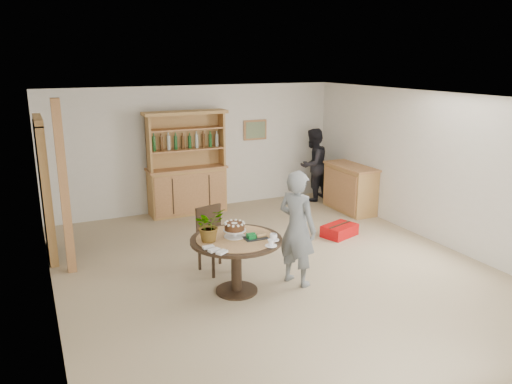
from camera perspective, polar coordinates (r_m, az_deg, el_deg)
The scene contains 17 objects.
ground at distance 7.43m, azimuth 2.08°, elevation -8.87°, with size 7.00×7.00×0.00m, color tan.
room_shell at distance 6.92m, azimuth 2.21°, elevation 4.44°, with size 6.04×7.04×2.52m.
doorway at distance 8.27m, azimuth -23.05°, elevation 0.50°, with size 0.13×1.10×2.18m.
pine_post at distance 7.47m, azimuth -21.09°, elevation 0.36°, with size 0.12×0.12×2.50m, color tan.
hutch at distance 9.98m, azimuth -7.91°, elevation 1.43°, with size 1.62×0.54×2.04m.
sideboard at distance 10.26m, azimuth 10.71°, elevation 0.45°, with size 0.54×1.26×0.94m.
dining_table at distance 6.55m, azimuth -2.27°, elevation -6.54°, with size 1.20×1.20×0.76m.
dining_chair at distance 7.29m, azimuth -4.93°, elevation -4.87°, with size 0.51×0.51×0.95m.
birthday_cake at distance 6.50m, azimuth -2.47°, elevation -4.10°, with size 0.30×0.30×0.20m.
flower_vase at distance 6.35m, azimuth -5.40°, elevation -3.78°, with size 0.38×0.33×0.42m, color #3F7233.
gift_tray at distance 6.46m, azimuth -0.10°, elevation -5.12°, with size 0.30×0.20×0.08m.
coffee_cup_a at distance 6.40m, azimuth 2.00°, elevation -5.20°, with size 0.15×0.15×0.09m.
coffee_cup_b at distance 6.21m, azimuth 1.72°, elevation -5.89°, with size 0.15×0.15×0.08m.
napkins at distance 6.08m, azimuth -4.73°, elevation -6.61°, with size 0.24×0.33×0.03m.
teen_boy at distance 6.75m, azimuth 4.72°, elevation -4.15°, with size 0.58×0.38×1.60m, color slate.
adult_person at distance 10.85m, azimuth 6.52°, elevation 3.11°, with size 0.76×0.59×1.57m, color black.
red_suitcase at distance 8.86m, azimuth 9.51°, elevation -4.35°, with size 0.70×0.58×0.21m.
Camera 1 is at (-3.11, -6.04, 3.01)m, focal length 35.00 mm.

